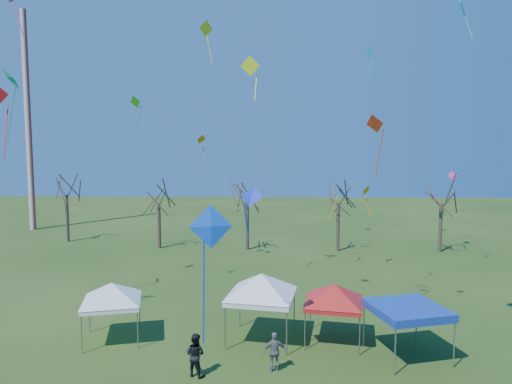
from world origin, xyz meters
TOP-DOWN VIEW (x-y plane):
  - ground at (0.00, 0.00)m, footprint 140.00×140.00m
  - radio_mast at (-28.00, 34.00)m, footprint 0.70×0.70m
  - tree_0 at (-20.85, 27.38)m, footprint 3.83×3.83m
  - tree_1 at (-10.77, 24.65)m, footprint 3.42×3.42m
  - tree_2 at (-2.37, 24.38)m, footprint 3.71×3.71m
  - tree_3 at (6.03, 24.04)m, footprint 3.59×3.59m
  - tree_4 at (15.36, 24.00)m, footprint 3.58×3.58m
  - tent_white_west at (-7.97, 3.88)m, footprint 3.71×3.71m
  - tent_white_mid at (-0.59, 4.16)m, footprint 4.37×4.37m
  - tent_red at (2.96, 4.09)m, footprint 3.76×3.76m
  - tent_blue at (6.08, 2.55)m, footprint 3.74×3.74m
  - person_grey at (0.05, 1.02)m, footprint 1.06×0.60m
  - person_dark at (-3.28, 0.50)m, footprint 1.08×0.98m
  - kite_5 at (-1.72, -5.82)m, footprint 1.21×0.58m
  - kite_18 at (5.39, 8.66)m, footprint 0.49×0.76m
  - kite_13 at (-5.70, 18.47)m, footprint 0.96×1.01m
  - kite_12 at (16.49, 24.52)m, footprint 1.04×0.66m
  - kite_11 at (-1.58, 14.02)m, footprint 1.41×0.81m
  - kite_24 at (-4.13, 10.63)m, footprint 0.92×0.91m
  - kite_2 at (-11.37, 20.14)m, footprint 1.29×1.09m
  - kite_17 at (5.35, 6.73)m, footprint 1.16×1.20m
  - kite_8 at (-14.22, 7.01)m, footprint 1.12×1.51m
  - kite_22 at (4.80, 17.86)m, footprint 0.81×0.89m
  - kite_19 at (7.14, 17.38)m, footprint 0.93×0.97m
  - kite_1 at (-0.92, 0.54)m, footprint 1.14×0.93m

SIDE VIEW (x-z plane):
  - ground at x=0.00m, z-range 0.00..0.00m
  - person_grey at x=0.05m, z-range 0.00..1.70m
  - person_dark at x=-3.28m, z-range 0.00..1.82m
  - tent_blue at x=6.08m, z-range 1.00..3.39m
  - tent_red at x=2.96m, z-range 1.03..4.40m
  - tent_white_west at x=-7.97m, z-range 1.03..4.41m
  - tent_white_mid at x=-0.59m, z-range 1.20..5.10m
  - tree_1 at x=-10.77m, z-range 2.02..9.56m
  - kite_22 at x=4.80m, z-range 4.67..7.08m
  - tree_4 at x=15.36m, z-range 2.12..10.00m
  - tree_3 at x=6.03m, z-range 2.12..10.03m
  - kite_19 at x=7.14m, z-range 5.03..7.43m
  - tree_2 at x=-2.37m, z-range 2.20..10.38m
  - tree_0 at x=-20.85m, z-range 2.27..10.70m
  - kite_12 at x=16.49m, z-range 5.38..8.42m
  - kite_5 at x=-1.72m, z-range 5.46..9.32m
  - kite_1 at x=-0.92m, z-range 6.46..8.65m
  - kite_13 at x=-5.70m, z-range 9.06..11.27m
  - kite_17 at x=5.35m, z-range 9.09..12.41m
  - radio_mast at x=-28.00m, z-range 0.00..25.00m
  - kite_8 at x=-14.22m, z-range 11.25..15.26m
  - kite_2 at x=-11.37m, z-range 11.86..14.72m
  - kite_18 at x=5.39m, z-range 13.88..15.75m
  - kite_11 at x=-1.58m, z-range 13.54..16.59m
  - kite_24 at x=-4.13m, z-range 15.34..18.05m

